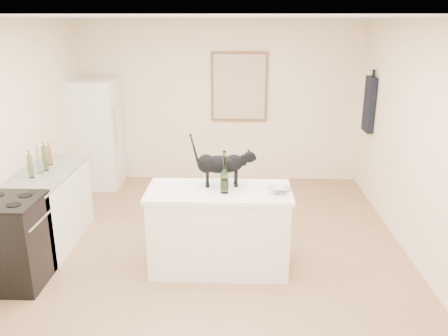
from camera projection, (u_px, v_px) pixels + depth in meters
floor at (211, 257)px, 5.22m from camera, size 5.50×5.50×0.00m
ceiling at (209, 17)px, 4.42m from camera, size 5.50×5.50×0.00m
wall_back at (221, 102)px, 7.43m from camera, size 4.50×0.00×4.50m
wall_front at (175, 299)px, 2.20m from camera, size 4.50×0.00×4.50m
wall_left at (0, 145)px, 4.89m from camera, size 0.00×5.50×5.50m
wall_right at (427, 149)px, 4.75m from camera, size 0.00×5.50×5.50m
island_base at (219, 231)px, 4.89m from camera, size 1.44×0.67×0.86m
island_top at (219, 191)px, 4.75m from camera, size 1.50×0.70×0.04m
left_cabinets at (48, 210)px, 5.43m from camera, size 0.60×1.40×0.86m
left_countertop at (44, 174)px, 5.29m from camera, size 0.62×1.44×0.04m
stove at (12, 244)px, 4.57m from camera, size 0.60×0.60×0.90m
fridge at (97, 134)px, 7.25m from camera, size 0.68×0.68×1.70m
artwork_frame at (239, 87)px, 7.32m from camera, size 0.90×0.03×1.10m
artwork_canvas at (239, 87)px, 7.30m from camera, size 0.82×0.00×1.02m
hanging_garment at (369, 104)px, 6.67m from camera, size 0.08×0.34×0.80m
black_cat at (221, 167)px, 4.80m from camera, size 0.62×0.23×0.42m
wine_bottle at (224, 174)px, 4.61m from camera, size 0.08×0.08×0.39m
glass_bowl at (280, 190)px, 4.65m from camera, size 0.26×0.26×0.06m
fridge_paper at (116, 106)px, 7.12m from camera, size 0.04×0.15×0.19m
counter_bottle_cluster at (41, 161)px, 5.27m from camera, size 0.12×0.53×0.28m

